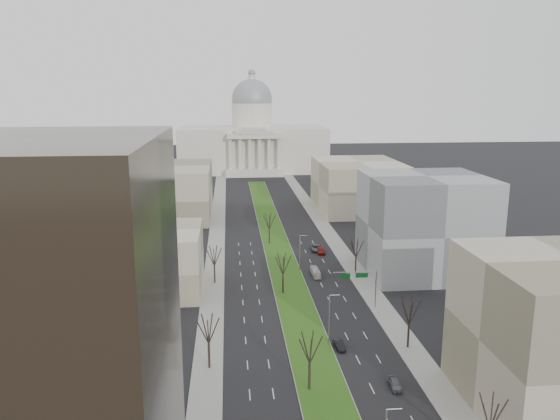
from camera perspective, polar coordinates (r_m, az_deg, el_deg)
ground at (r=160.40m, az=-0.41°, el=-3.54°), size 600.00×600.00×0.00m
median at (r=159.40m, az=-0.38°, el=-3.60°), size 8.00×222.03×0.20m
sidewalk_left at (r=136.02m, az=-6.89°, el=-6.57°), size 5.00×330.00×0.15m
sidewalk_right at (r=139.44m, az=7.72°, el=-6.11°), size 5.00×330.00×0.15m
capitol at (r=304.76m, az=-2.90°, el=7.19°), size 80.00×46.00×55.00m
building_beige_left at (r=125.83m, az=-14.18°, el=-5.13°), size 26.00×22.00×14.00m
building_grey_right at (r=138.06m, az=14.84°, el=-1.46°), size 28.00×26.00×24.00m
building_far_left at (r=197.95m, az=-11.60°, el=1.96°), size 30.00×40.00×18.00m
building_far_right at (r=207.43m, az=8.17°, el=2.56°), size 30.00×40.00×18.00m
tree_left_mid at (r=89.77m, az=-7.51°, el=-12.15°), size 5.40×5.40×9.72m
tree_left_far at (r=127.27m, az=-6.90°, el=-4.71°), size 5.28×5.28×9.50m
tree_right_near at (r=73.74m, az=21.23°, el=-19.06°), size 5.16×5.16×9.29m
tree_right_mid at (r=98.18m, az=13.40°, el=-10.08°), size 5.52×5.52×9.94m
tree_right_far at (r=134.66m, az=7.97°, el=-3.91°), size 5.04×5.04×9.07m
tree_median_a at (r=83.26m, az=3.14°, el=-14.11°), size 5.40×5.40×9.72m
tree_median_b at (r=120.08m, az=0.31°, el=-5.59°), size 5.40×5.40×9.72m
tree_median_c at (r=158.45m, az=-1.14°, el=-1.12°), size 5.40×5.40×9.72m
streetlamp_median_b at (r=98.48m, az=5.19°, el=-11.18°), size 1.90×0.20×9.16m
streetlamp_median_c at (r=135.59m, az=2.10°, el=-4.44°), size 1.90×0.20×9.16m
mast_arm_signs at (r=113.64m, az=8.68°, el=-7.28°), size 9.12×0.24×8.09m
car_grey_near at (r=88.44m, az=11.92°, el=-17.31°), size 1.82×4.15×1.39m
car_black at (r=98.65m, az=6.21°, el=-13.81°), size 1.75×4.21×1.35m
car_red at (r=151.31m, az=4.30°, el=-4.27°), size 2.54×5.32×1.50m
car_grey_far at (r=153.76m, az=3.76°, el=-3.98°), size 2.81×5.69×1.55m
box_van at (r=133.52m, az=3.73°, el=-6.48°), size 1.68×6.80×1.89m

